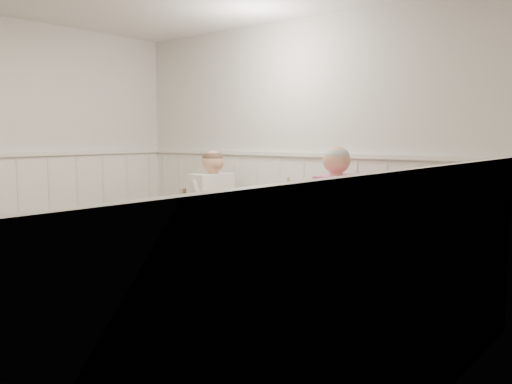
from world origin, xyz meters
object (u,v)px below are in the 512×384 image
man_in_pink (334,242)px  diner_cream (214,228)px  beer_bottle (259,201)px  grass_vase (286,196)px  dining_table (270,228)px  chair_right (340,264)px  chair_left (206,231)px

man_in_pink → diner_cream: (-1.38, -0.01, -0.03)m
beer_bottle → grass_vase: size_ratio=0.60×
dining_table → chair_right: 0.81m
dining_table → man_in_pink: 0.70m
man_in_pink → grass_vase: size_ratio=3.85×
beer_bottle → grass_vase: (0.30, 0.06, 0.07)m
man_in_pink → dining_table: bearing=178.9°
dining_table → chair_right: bearing=-4.2°
beer_bottle → grass_vase: grass_vase is taller
chair_left → diner_cream: size_ratio=0.71×
chair_right → man_in_pink: (-0.08, 0.04, 0.16)m
chair_right → chair_left: bearing=178.0°
diner_cream → chair_right: bearing=-1.3°
chair_left → beer_bottle: (0.50, 0.24, 0.32)m
beer_bottle → grass_vase: bearing=11.1°
man_in_pink → diner_cream: size_ratio=1.04×
dining_table → beer_bottle: (-0.32, 0.24, 0.20)m
chair_right → diner_cream: 1.47m
man_in_pink → diner_cream: 1.38m
diner_cream → chair_left: bearing=170.8°
dining_table → man_in_pink: bearing=-1.1°
dining_table → grass_vase: size_ratio=2.32×
man_in_pink → grass_vase: man_in_pink is taller
man_in_pink → chair_left: bearing=179.6°
dining_table → man_in_pink: man_in_pink is taller
chair_right → grass_vase: grass_vase is taller
chair_left → man_in_pink: size_ratio=0.68×
man_in_pink → beer_bottle: 1.08m
man_in_pink → beer_bottle: bearing=166.2°
man_in_pink → grass_vase: 0.85m
chair_left → man_in_pink: bearing=-0.4°
diner_cream → beer_bottle: 0.52m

